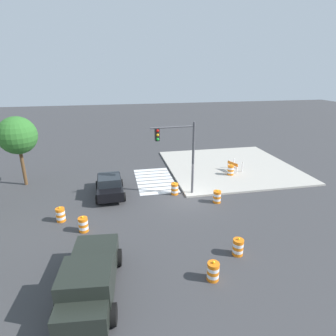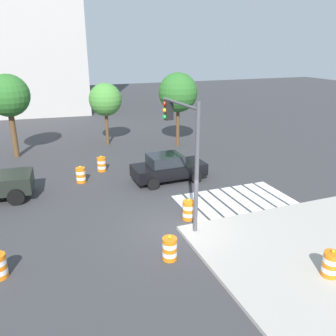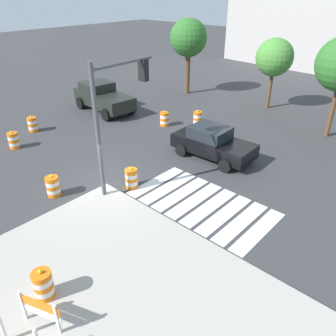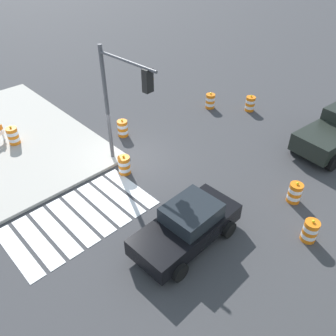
% 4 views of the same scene
% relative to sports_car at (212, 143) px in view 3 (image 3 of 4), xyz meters
% --- Properties ---
extents(ground_plane, '(120.00, 120.00, 0.00)m').
position_rel_sports_car_xyz_m(ground_plane, '(-1.74, -5.63, -0.81)').
color(ground_plane, '#38383A').
extents(crosswalk_stripes, '(5.85, 3.20, 0.02)m').
position_rel_sports_car_xyz_m(crosswalk_stripes, '(2.26, -3.83, -0.80)').
color(crosswalk_stripes, silver).
rests_on(crosswalk_stripes, ground).
extents(sports_car, '(4.35, 2.24, 1.63)m').
position_rel_sports_car_xyz_m(sports_car, '(0.00, 0.00, 0.00)').
color(sports_car, black).
rests_on(sports_car, ground).
extents(pickup_truck, '(5.31, 2.74, 1.92)m').
position_rel_sports_car_xyz_m(pickup_truck, '(-10.29, 0.83, 0.16)').
color(pickup_truck, black).
rests_on(pickup_truck, ground).
extents(traffic_barrel_near_corner, '(0.56, 0.56, 1.02)m').
position_rel_sports_car_xyz_m(traffic_barrel_near_corner, '(-8.77, -6.51, -0.36)').
color(traffic_barrel_near_corner, orange).
rests_on(traffic_barrel_near_corner, ground).
extents(traffic_barrel_crosswalk_end, '(0.56, 0.56, 1.02)m').
position_rel_sports_car_xyz_m(traffic_barrel_crosswalk_end, '(-10.26, -4.60, -0.36)').
color(traffic_barrel_crosswalk_end, orange).
rests_on(traffic_barrel_crosswalk_end, ground).
extents(traffic_barrel_median_near, '(0.56, 0.56, 1.02)m').
position_rel_sports_car_xyz_m(traffic_barrel_median_near, '(-3.37, 3.10, -0.36)').
color(traffic_barrel_median_near, orange).
rests_on(traffic_barrel_median_near, ground).
extents(traffic_barrel_median_far, '(0.56, 0.56, 1.02)m').
position_rel_sports_car_xyz_m(traffic_barrel_median_far, '(-4.88, 1.58, -0.36)').
color(traffic_barrel_median_far, orange).
rests_on(traffic_barrel_median_far, ground).
extents(traffic_barrel_far_curb, '(0.56, 0.56, 1.02)m').
position_rel_sports_car_xyz_m(traffic_barrel_far_curb, '(-2.84, -7.61, -0.36)').
color(traffic_barrel_far_curb, orange).
rests_on(traffic_barrel_far_curb, ground).
extents(traffic_barrel_lane_center, '(0.56, 0.56, 1.02)m').
position_rel_sports_car_xyz_m(traffic_barrel_lane_center, '(-0.86, -4.90, -0.36)').
color(traffic_barrel_lane_center, orange).
rests_on(traffic_barrel_lane_center, ground).
extents(traffic_barrel_on_sidewalk, '(0.56, 0.56, 1.02)m').
position_rel_sports_car_xyz_m(traffic_barrel_on_sidewalk, '(1.87, -10.69, -0.21)').
color(traffic_barrel_on_sidewalk, orange).
rests_on(traffic_barrel_on_sidewalk, sidewalk_corner).
extents(construction_barricade, '(1.43, 1.16, 1.00)m').
position_rel_sports_car_xyz_m(construction_barricade, '(2.71, -11.36, -0.09)').
color(construction_barricade, silver).
rests_on(construction_barricade, sidewalk_corner).
extents(traffic_light_pole, '(0.55, 3.29, 5.50)m').
position_rel_sports_car_xyz_m(traffic_light_pole, '(-1.22, -5.09, 3.10)').
color(traffic_light_pole, '#4C4C51').
rests_on(traffic_light_pole, sidewalk_corner).
extents(street_tree_streetside_near, '(2.57, 2.57, 4.91)m').
position_rel_sports_car_xyz_m(street_tree_streetside_near, '(-1.68, 9.36, 2.78)').
color(street_tree_streetside_near, brown).
rests_on(street_tree_streetside_near, ground).
extents(street_tree_streetside_mid, '(2.91, 2.91, 5.85)m').
position_rel_sports_car_xyz_m(street_tree_streetside_mid, '(-8.55, 8.33, 3.53)').
color(street_tree_streetside_mid, brown).
rests_on(street_tree_streetside_mid, ground).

